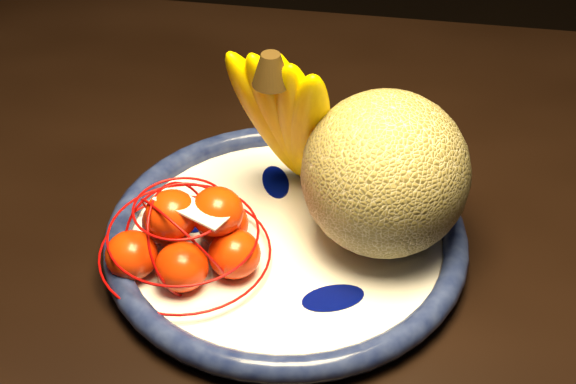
% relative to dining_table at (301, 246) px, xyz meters
% --- Properties ---
extents(dining_table, '(1.48, 0.94, 0.72)m').
position_rel_dining_table_xyz_m(dining_table, '(0.00, 0.00, 0.00)').
color(dining_table, black).
rests_on(dining_table, ground).
extents(fruit_bowl, '(0.38, 0.38, 0.03)m').
position_rel_dining_table_xyz_m(fruit_bowl, '(0.00, -0.09, 0.09)').
color(fruit_bowl, white).
rests_on(fruit_bowl, dining_table).
extents(cantaloupe, '(0.17, 0.17, 0.17)m').
position_rel_dining_table_xyz_m(cantaloupe, '(0.10, -0.06, 0.17)').
color(cantaloupe, olive).
rests_on(cantaloupe, fruit_bowl).
extents(banana_bunch, '(0.14, 0.14, 0.22)m').
position_rel_dining_table_xyz_m(banana_bunch, '(-0.01, -0.02, 0.20)').
color(banana_bunch, '#FAD000').
rests_on(banana_bunch, fruit_bowl).
extents(mandarin_bag, '(0.19, 0.19, 0.11)m').
position_rel_dining_table_xyz_m(mandarin_bag, '(-0.09, -0.14, 0.12)').
color(mandarin_bag, '#FC2900').
rests_on(mandarin_bag, fruit_bowl).
extents(price_tag, '(0.08, 0.05, 0.01)m').
position_rel_dining_table_xyz_m(price_tag, '(-0.08, -0.14, 0.17)').
color(price_tag, white).
rests_on(price_tag, mandarin_bag).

